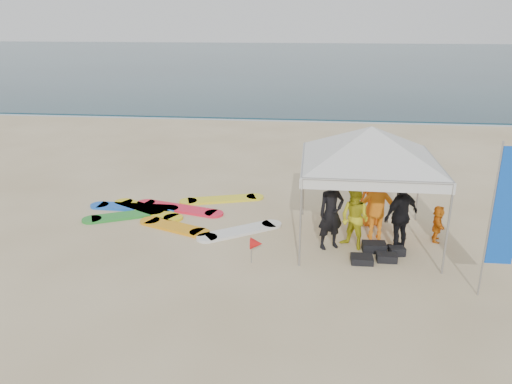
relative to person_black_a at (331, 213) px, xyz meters
The scene contains 14 objects.
ground 3.25m from the person_black_a, 137.46° to the right, with size 120.00×120.00×0.00m, color beige.
ocean 57.95m from the person_black_a, 92.27° to the left, with size 160.00×84.00×0.08m, color #0C2633.
shoreline_foam 16.28m from the person_black_a, 98.12° to the left, with size 160.00×1.20×0.01m, color silver.
person_black_a is the anchor object (origin of this frame).
person_yellow 0.59m from the person_black_a, ahead, with size 0.75×0.59×1.55m, color gold.
person_orange_a 1.36m from the person_black_a, 31.26° to the left, with size 1.18×0.68×1.83m, color orange.
person_black_b 1.66m from the person_black_a, ahead, with size 1.05×0.44×1.79m, color black.
person_orange_b 1.96m from the person_black_a, 53.11° to the left, with size 0.76×0.50×1.56m, color orange.
person_seated 2.81m from the person_black_a, 14.26° to the left, with size 0.88×0.28×0.95m, color orange.
canopy_tent 2.26m from the person_black_a, 30.52° to the left, with size 4.46×4.46×3.37m.
feather_flag 3.86m from the person_black_a, 30.76° to the right, with size 0.55×0.04×3.22m.
marker_pennant 2.04m from the person_black_a, 148.32° to the right, with size 0.28×0.28×0.64m.
gear_pile 1.43m from the person_black_a, 19.60° to the right, with size 1.32×1.03×0.22m.
surfboard_spread 4.80m from the person_black_a, 158.66° to the left, with size 5.41×3.66×0.07m.
Camera 1 is at (1.76, -9.19, 5.38)m, focal length 35.00 mm.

